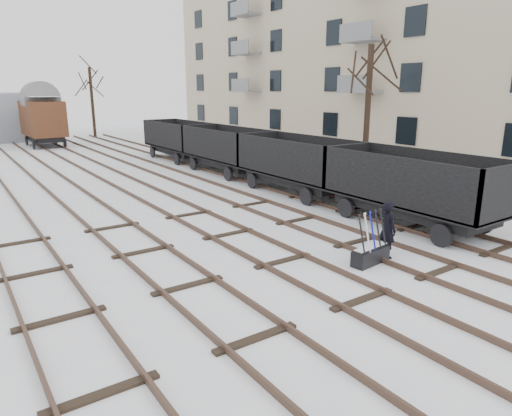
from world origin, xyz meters
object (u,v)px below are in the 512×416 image
Objects in this scene: ground_frame at (371,254)px; freight_wagon_a at (412,198)px; worker at (387,230)px; box_van_wagon at (43,117)px.

freight_wagon_a is at bearing 16.83° from ground_frame.
worker is 0.30× the size of box_van_wagon.
ground_frame is 4.47m from freight_wagon_a.
worker is 0.26× the size of freight_wagon_a.
box_van_wagon is at bearing 8.88° from worker.
freight_wagon_a is 33.34m from box_van_wagon.
ground_frame is at bearing 101.60° from worker.
freight_wagon_a is 1.14× the size of box_van_wagon.
worker is at bearing 0.77° from ground_frame.
ground_frame is 0.23× the size of freight_wagon_a.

